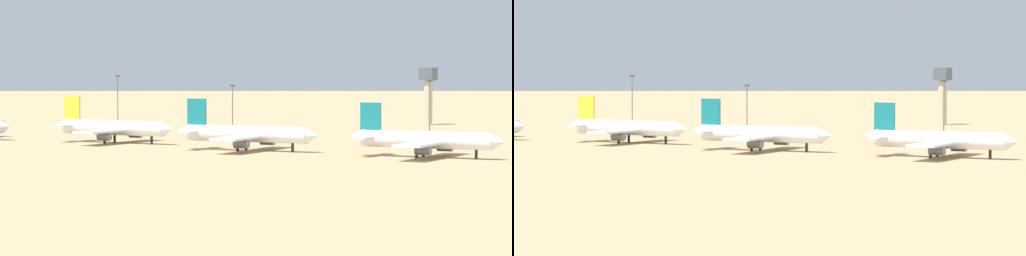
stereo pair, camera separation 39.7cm
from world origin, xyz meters
The scene contains 9 objects.
ground centered at (0.00, 0.00, 0.00)m, with size 4000.00×4000.00×0.00m, color tan.
ridge_far_west centered at (-407.93, 1035.48, 61.01)m, with size 401.69×311.83×122.02m, color slate.
parked_jet_yellow_3 centered at (-50.08, 4.77, 4.40)m, with size 40.60×34.15×13.41m.
parked_jet_teal_4 centered at (0.10, -2.74, 4.46)m, with size 41.25×34.95×13.62m.
parked_jet_teal_5 centered at (50.69, -0.19, 4.39)m, with size 40.54×34.23×13.38m.
control_tower centered at (-18.26, 148.68, 12.59)m, with size 5.20×5.20×20.87m.
light_pole_west centered at (18.33, 71.83, 10.18)m, with size 1.80×0.50×17.88m.
light_pole_mid centered at (-69.03, 96.80, 8.70)m, with size 1.80×0.50×15.00m.
light_pole_east centered at (-112.87, 87.98, 10.28)m, with size 1.80×0.50×18.07m.
Camera 1 is at (197.99, -312.65, 25.01)m, focal length 98.10 mm.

